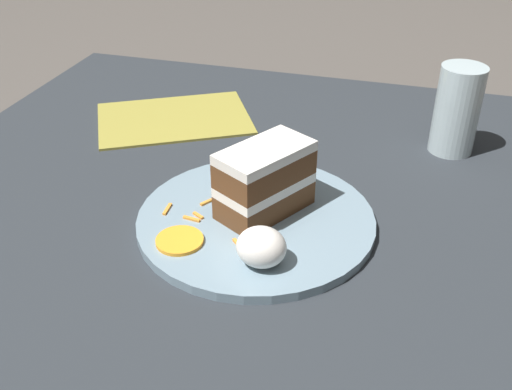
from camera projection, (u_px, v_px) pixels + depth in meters
ground_plane at (223, 238)px, 0.78m from camera, size 6.00×6.00×0.00m
dining_table at (223, 226)px, 0.77m from camera, size 0.93×1.01×0.04m
plate at (256, 220)px, 0.74m from camera, size 0.29×0.29×0.01m
cake_slice at (265, 180)px, 0.72m from camera, size 0.11×0.13×0.09m
cream_dollop at (261, 247)px, 0.65m from camera, size 0.06×0.05×0.04m
orange_garnish at (180, 240)px, 0.69m from camera, size 0.06×0.06×0.00m
carrot_shreds_scatter at (199, 218)px, 0.73m from camera, size 0.12×0.09×0.00m
drinking_glass at (456, 116)px, 0.88m from camera, size 0.07×0.07×0.13m
menu_card at (174, 119)px, 1.00m from camera, size 0.30×0.27×0.00m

